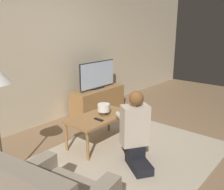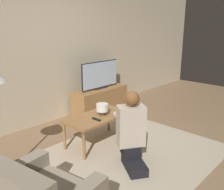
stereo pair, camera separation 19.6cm
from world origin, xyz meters
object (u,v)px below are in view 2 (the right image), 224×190
(table_lamp, at_px, (102,108))
(person_kneeling, at_px, (131,129))
(tv, at_px, (100,75))
(coffee_table, at_px, (98,119))

(table_lamp, bearing_deg, person_kneeling, -103.97)
(tv, xyz_separation_m, coffee_table, (-1.07, -1.04, -0.36))
(coffee_table, height_order, table_lamp, table_lamp)
(person_kneeling, relative_size, table_lamp, 5.36)
(tv, relative_size, person_kneeling, 0.98)
(coffee_table, xyz_separation_m, person_kneeling, (-0.09, -0.70, 0.07))
(tv, relative_size, table_lamp, 5.25)
(tv, xyz_separation_m, table_lamp, (-0.99, -1.05, -0.21))
(tv, height_order, table_lamp, tv)
(tv, distance_m, table_lamp, 1.46)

